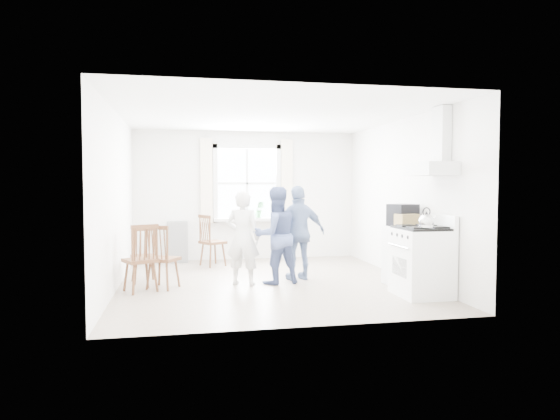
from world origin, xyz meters
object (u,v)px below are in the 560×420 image
object	(u,v)px
windsor_chair_a	(145,249)
person_right	(299,233)
gas_stove	(422,261)
person_left	(243,238)
windsor_chair_c	(143,251)
stereo_stack	(403,215)
low_cabinet	(404,256)
windsor_chair_b	(159,250)
person_mid	(276,235)

from	to	relation	value
windsor_chair_a	person_right	distance (m)	2.42
gas_stove	person_right	world-z (taller)	person_right
gas_stove	windsor_chair_a	distance (m)	4.12
gas_stove	person_left	bearing A→B (deg)	152.05
person_right	windsor_chair_c	bearing A→B (deg)	2.92
stereo_stack	person_right	size ratio (longest dim) A/B	0.30
stereo_stack	windsor_chair_a	size ratio (longest dim) A/B	0.52
low_cabinet	windsor_chair_a	xyz separation A→B (m)	(-3.86, 0.92, 0.09)
low_cabinet	windsor_chair_b	world-z (taller)	windsor_chair_b
person_left	person_right	xyz separation A→B (m)	(0.93, 0.23, 0.04)
gas_stove	windsor_chair_a	bearing A→B (deg)	156.87
low_cabinet	person_mid	size ratio (longest dim) A/B	0.60
person_left	windsor_chair_b	bearing A→B (deg)	27.52
stereo_stack	windsor_chair_b	bearing A→B (deg)	174.11
windsor_chair_c	person_right	bearing A→B (deg)	12.10
gas_stove	windsor_chair_a	size ratio (longest dim) A/B	1.27
gas_stove	person_right	distance (m)	2.03
windsor_chair_c	person_mid	world-z (taller)	person_mid
windsor_chair_a	windsor_chair_b	bearing A→B (deg)	-64.63
person_left	person_right	world-z (taller)	person_right
stereo_stack	person_right	bearing A→B (deg)	153.60
low_cabinet	person_right	xyz separation A→B (m)	(-1.46, 0.76, 0.31)
person_left	person_mid	distance (m)	0.51
windsor_chair_a	person_right	bearing A→B (deg)	-3.85
windsor_chair_b	person_mid	size ratio (longest dim) A/B	0.64
windsor_chair_b	windsor_chair_c	xyz separation A→B (m)	(-0.21, -0.17, 0.02)
person_left	gas_stove	bearing A→B (deg)	174.23
low_cabinet	person_right	world-z (taller)	person_right
windsor_chair_a	windsor_chair_b	xyz separation A→B (m)	(0.24, -0.51, 0.04)
low_cabinet	stereo_stack	size ratio (longest dim) A/B	1.97
windsor_chair_a	windsor_chair_b	distance (m)	0.56
stereo_stack	windsor_chair_a	xyz separation A→B (m)	(-3.85, 0.88, -0.53)
person_left	windsor_chair_a	bearing A→B (deg)	7.36
windsor_chair_b	person_mid	distance (m)	1.75
gas_stove	windsor_chair_c	world-z (taller)	gas_stove
low_cabinet	windsor_chair_c	world-z (taller)	windsor_chair_c
low_cabinet	windsor_chair_a	world-z (taller)	low_cabinet
person_left	person_right	distance (m)	0.96
gas_stove	low_cabinet	size ratio (longest dim) A/B	1.24
windsor_chair_b	gas_stove	bearing A→B (deg)	-17.41
low_cabinet	person_mid	world-z (taller)	person_mid
stereo_stack	windsor_chair_c	size ratio (longest dim) A/B	0.47
low_cabinet	windsor_chair_a	bearing A→B (deg)	166.61
windsor_chair_a	windsor_chair_c	xyz separation A→B (m)	(0.03, -0.67, 0.06)
windsor_chair_a	low_cabinet	bearing A→B (deg)	-13.39
windsor_chair_a	person_left	distance (m)	1.54
windsor_chair_a	person_right	size ratio (longest dim) A/B	0.59
gas_stove	stereo_stack	distance (m)	0.94
stereo_stack	windsor_chair_b	xyz separation A→B (m)	(-3.61, 0.37, -0.49)
windsor_chair_c	person_right	xyz separation A→B (m)	(2.38, 0.51, 0.16)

